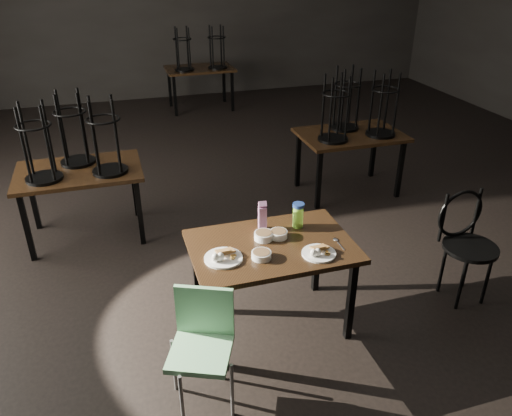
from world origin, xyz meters
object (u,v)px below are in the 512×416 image
object	(u,v)px
juice_carton	(262,216)
school_chair	(202,339)
bentwood_chair	(466,237)
main_table	(272,253)
water_bottle	(298,215)

from	to	relation	value
juice_carton	school_chair	xyz separation A→B (m)	(-0.65, -0.78, -0.37)
bentwood_chair	juice_carton	bearing A→B (deg)	167.78
juice_carton	main_table	bearing A→B (deg)	-90.09
juice_carton	school_chair	world-z (taller)	juice_carton
school_chair	main_table	bearing A→B (deg)	64.05
main_table	school_chair	size ratio (longest dim) A/B	1.47
school_chair	juice_carton	bearing A→B (deg)	74.12
main_table	juice_carton	size ratio (longest dim) A/B	4.98
juice_carton	school_chair	bearing A→B (deg)	-129.57
water_bottle	bentwood_chair	xyz separation A→B (m)	(1.39, -0.27, -0.30)
main_table	bentwood_chair	bearing A→B (deg)	-2.59
main_table	school_chair	distance (m)	0.87
water_bottle	main_table	bearing A→B (deg)	-145.54
main_table	school_chair	bearing A→B (deg)	-139.64
main_table	water_bottle	bearing A→B (deg)	34.46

